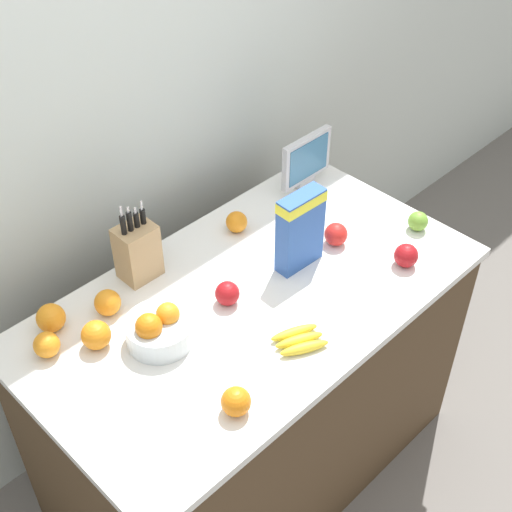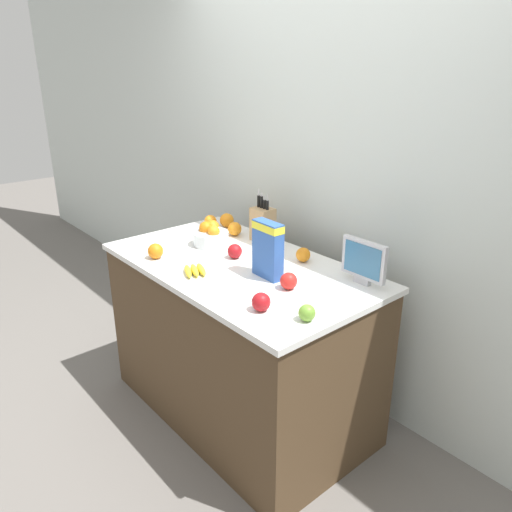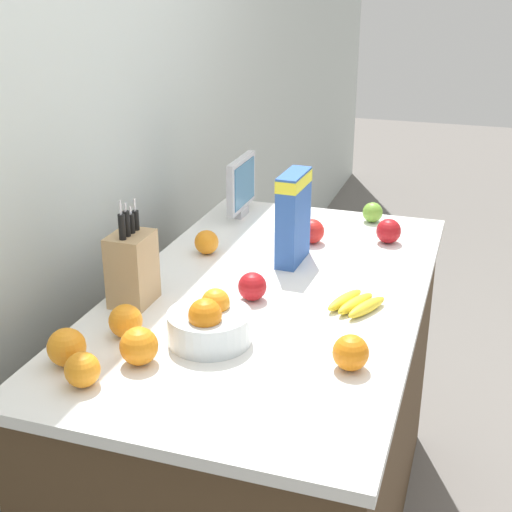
# 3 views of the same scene
# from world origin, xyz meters

# --- Properties ---
(ground_plane) EXTENTS (14.00, 14.00, 0.00)m
(ground_plane) POSITION_xyz_m (0.00, 0.00, 0.00)
(ground_plane) COLOR slate
(wall_back) EXTENTS (9.00, 0.06, 2.60)m
(wall_back) POSITION_xyz_m (0.00, 0.63, 1.30)
(wall_back) COLOR silver
(wall_back) RESTS_ON ground_plane
(counter) EXTENTS (1.49, 0.84, 0.93)m
(counter) POSITION_xyz_m (0.00, 0.00, 0.46)
(counter) COLOR #4C3823
(counter) RESTS_ON ground_plane
(knife_block) EXTENTS (0.13, 0.10, 0.30)m
(knife_block) POSITION_xyz_m (-0.19, 0.33, 1.03)
(knife_block) COLOR tan
(knife_block) RESTS_ON counter
(small_monitor) EXTENTS (0.24, 0.03, 0.22)m
(small_monitor) POSITION_xyz_m (0.57, 0.29, 1.04)
(small_monitor) COLOR #B7B7BC
(small_monitor) RESTS_ON counter
(cereal_box) EXTENTS (0.17, 0.07, 0.28)m
(cereal_box) POSITION_xyz_m (0.22, -0.00, 1.08)
(cereal_box) COLOR #2D56A8
(cereal_box) RESTS_ON counter
(fruit_bowl) EXTENTS (0.20, 0.20, 0.13)m
(fruit_bowl) POSITION_xyz_m (-0.33, 0.05, 0.97)
(fruit_bowl) COLOR silver
(fruit_bowl) RESTS_ON counter
(banana_bunch) EXTENTS (0.17, 0.15, 0.03)m
(banana_bunch) POSITION_xyz_m (-0.05, -0.25, 0.94)
(banana_bunch) COLOR yellow
(banana_bunch) RESTS_ON counter
(apple_rear) EXTENTS (0.08, 0.08, 0.08)m
(apple_rear) POSITION_xyz_m (-0.08, 0.03, 0.96)
(apple_rear) COLOR #A31419
(apple_rear) RESTS_ON counter
(apple_middle) EXTENTS (0.08, 0.08, 0.08)m
(apple_middle) POSITION_xyz_m (0.39, -0.02, 0.97)
(apple_middle) COLOR red
(apple_middle) RESTS_ON counter
(apple_leftmost) EXTENTS (0.07, 0.07, 0.07)m
(apple_leftmost) POSITION_xyz_m (0.65, -0.17, 0.96)
(apple_leftmost) COLOR #6B9E33
(apple_leftmost) RESTS_ON counter
(apple_rightmost) EXTENTS (0.08, 0.08, 0.08)m
(apple_rightmost) POSITION_xyz_m (0.47, -0.26, 0.97)
(apple_rightmost) COLOR #A31419
(apple_rightmost) RESTS_ON counter
(orange_front_center) EXTENTS (0.08, 0.08, 0.08)m
(orange_front_center) POSITION_xyz_m (0.19, 0.27, 0.96)
(orange_front_center) COLOR orange
(orange_front_center) RESTS_ON counter
(orange_mid_left) EXTENTS (0.08, 0.08, 0.08)m
(orange_mid_left) POSITION_xyz_m (-0.60, 0.24, 0.96)
(orange_mid_left) COLOR orange
(orange_mid_left) RESTS_ON counter
(orange_near_bowl) EXTENTS (0.09, 0.09, 0.09)m
(orange_near_bowl) POSITION_xyz_m (-0.47, 0.17, 0.97)
(orange_near_bowl) COLOR orange
(orange_near_bowl) RESTS_ON counter
(orange_front_left) EXTENTS (0.09, 0.09, 0.09)m
(orange_front_left) POSITION_xyz_m (-0.53, 0.32, 0.97)
(orange_front_left) COLOR orange
(orange_front_left) RESTS_ON counter
(orange_by_cereal) EXTENTS (0.08, 0.08, 0.08)m
(orange_by_cereal) POSITION_xyz_m (-0.37, 0.26, 0.97)
(orange_by_cereal) COLOR orange
(orange_by_cereal) RESTS_ON counter
(orange_front_right) EXTENTS (0.08, 0.08, 0.08)m
(orange_front_right) POSITION_xyz_m (-0.35, -0.29, 0.97)
(orange_front_right) COLOR orange
(orange_front_right) RESTS_ON counter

